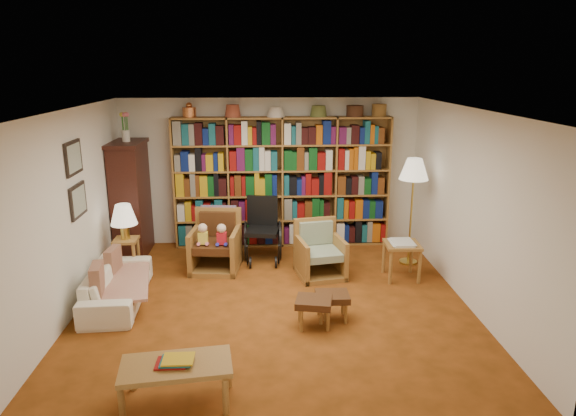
{
  "coord_description": "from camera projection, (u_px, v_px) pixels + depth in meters",
  "views": [
    {
      "loc": [
        -0.14,
        -6.13,
        2.99
      ],
      "look_at": [
        0.21,
        0.6,
        1.13
      ],
      "focal_mm": 32.0,
      "sensor_mm": 36.0,
      "label": 1
    }
  ],
  "objects": [
    {
      "name": "floor",
      "position": [
        274.0,
        304.0,
        6.7
      ],
      "size": [
        5.0,
        5.0,
        0.0
      ],
      "primitive_type": "plane",
      "color": "#924616",
      "rests_on": "ground"
    },
    {
      "name": "wall_back",
      "position": [
        270.0,
        172.0,
        8.78
      ],
      "size": [
        5.0,
        0.0,
        5.0
      ],
      "primitive_type": "plane",
      "rotation": [
        1.57,
        0.0,
        0.0
      ],
      "color": "white",
      "rests_on": "floor"
    },
    {
      "name": "wall_right",
      "position": [
        471.0,
        209.0,
        6.5
      ],
      "size": [
        0.0,
        5.0,
        5.0
      ],
      "primitive_type": "plane",
      "rotation": [
        1.57,
        0.0,
        -1.57
      ],
      "color": "white",
      "rests_on": "floor"
    },
    {
      "name": "cushion_left",
      "position": [
        113.0,
        260.0,
        6.97
      ],
      "size": [
        0.15,
        0.37,
        0.36
      ],
      "primitive_type": "cube",
      "rotation": [
        0.0,
        0.0,
        -0.1
      ],
      "color": "maroon",
      "rests_on": "sofa"
    },
    {
      "name": "curio_cabinet",
      "position": [
        131.0,
        198.0,
        8.26
      ],
      "size": [
        0.5,
        0.95,
        2.4
      ],
      "color": "#3A1710",
      "rests_on": "floor"
    },
    {
      "name": "armchair_sage",
      "position": [
        320.0,
        254.0,
        7.6
      ],
      "size": [
        0.78,
        0.79,
        0.81
      ],
      "color": "#A37332",
      "rests_on": "floor"
    },
    {
      "name": "floor_lamp",
      "position": [
        414.0,
        173.0,
        7.73
      ],
      "size": [
        0.44,
        0.44,
        1.67
      ],
      "color": "gold",
      "rests_on": "floor"
    },
    {
      "name": "sofa",
      "position": [
        117.0,
        285.0,
        6.7
      ],
      "size": [
        1.67,
        0.72,
        0.48
      ],
      "primitive_type": "imported",
      "rotation": [
        0.0,
        0.0,
        1.62
      ],
      "color": "white",
      "rests_on": "floor"
    },
    {
      "name": "side_table_lamp",
      "position": [
        127.0,
        250.0,
        7.55
      ],
      "size": [
        0.35,
        0.35,
        0.56
      ],
      "color": "#A37332",
      "rests_on": "floor"
    },
    {
      "name": "table_lamp",
      "position": [
        124.0,
        216.0,
        7.42
      ],
      "size": [
        0.38,
        0.38,
        0.52
      ],
      "color": "gold",
      "rests_on": "side_table_lamp"
    },
    {
      "name": "wall_front",
      "position": [
        282.0,
        300.0,
        3.97
      ],
      "size": [
        5.0,
        0.0,
        5.0
      ],
      "primitive_type": "plane",
      "rotation": [
        -1.57,
        0.0,
        0.0
      ],
      "color": "white",
      "rests_on": "floor"
    },
    {
      "name": "framed_pictures",
      "position": [
        76.0,
        179.0,
        6.44
      ],
      "size": [
        0.03,
        0.52,
        0.97
      ],
      "color": "black",
      "rests_on": "wall_left"
    },
    {
      "name": "wall_left",
      "position": [
        69.0,
        215.0,
        6.25
      ],
      "size": [
        0.0,
        5.0,
        5.0
      ],
      "primitive_type": "plane",
      "rotation": [
        1.57,
        0.0,
        1.57
      ],
      "color": "white",
      "rests_on": "floor"
    },
    {
      "name": "bookshelf",
      "position": [
        282.0,
        179.0,
        8.64
      ],
      "size": [
        3.6,
        0.3,
        2.42
      ],
      "color": "#A37332",
      "rests_on": "floor"
    },
    {
      "name": "sofa_throw",
      "position": [
        121.0,
        281.0,
        6.68
      ],
      "size": [
        0.93,
        1.41,
        0.04
      ],
      "primitive_type": "cube",
      "rotation": [
        0.0,
        0.0,
        0.19
      ],
      "color": "beige",
      "rests_on": "sofa"
    },
    {
      "name": "armchair_leather",
      "position": [
        216.0,
        244.0,
        7.84
      ],
      "size": [
        0.79,
        0.83,
        0.91
      ],
      "color": "#A37332",
      "rests_on": "floor"
    },
    {
      "name": "coffee_table",
      "position": [
        176.0,
        368.0,
        4.66
      ],
      "size": [
        1.05,
        0.62,
        0.45
      ],
      "color": "#A37332",
      "rests_on": "floor"
    },
    {
      "name": "side_table_papers",
      "position": [
        402.0,
        249.0,
        7.41
      ],
      "size": [
        0.51,
        0.51,
        0.56
      ],
      "color": "#A37332",
      "rests_on": "floor"
    },
    {
      "name": "ceiling",
      "position": [
        273.0,
        110.0,
        6.04
      ],
      "size": [
        5.0,
        5.0,
        0.0
      ],
      "primitive_type": "plane",
      "rotation": [
        3.14,
        0.0,
        0.0
      ],
      "color": "silver",
      "rests_on": "wall_back"
    },
    {
      "name": "footstool_a",
      "position": [
        314.0,
        304.0,
        6.05
      ],
      "size": [
        0.48,
        0.43,
        0.35
      ],
      "color": "#523015",
      "rests_on": "floor"
    },
    {
      "name": "cushion_right",
      "position": [
        97.0,
        281.0,
        6.3
      ],
      "size": [
        0.18,
        0.41,
        0.4
      ],
      "primitive_type": "cube",
      "rotation": [
        0.0,
        0.0,
        0.15
      ],
      "color": "maroon",
      "rests_on": "sofa"
    },
    {
      "name": "footstool_b",
      "position": [
        332.0,
        298.0,
        6.22
      ],
      "size": [
        0.4,
        0.34,
        0.34
      ],
      "color": "#523015",
      "rests_on": "floor"
    },
    {
      "name": "wheelchair",
      "position": [
        263.0,
        231.0,
        8.17
      ],
      "size": [
        0.58,
        0.81,
        1.01
      ],
      "color": "black",
      "rests_on": "floor"
    }
  ]
}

